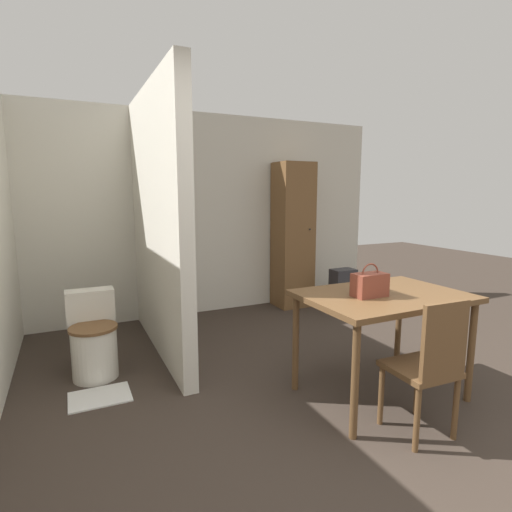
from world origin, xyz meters
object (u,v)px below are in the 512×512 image
(wooden_chair, at_px, (428,364))
(space_heater, at_px, (343,289))
(dining_table, at_px, (383,305))
(wooden_cabinet, at_px, (293,235))
(toilet, at_px, (94,340))
(handbag, at_px, (370,284))

(wooden_chair, height_order, space_heater, wooden_chair)
(dining_table, xyz_separation_m, wooden_chair, (-0.12, -0.54, -0.23))
(space_heater, bearing_deg, wooden_cabinet, 138.48)
(toilet, distance_m, handbag, 2.30)
(dining_table, bearing_deg, wooden_cabinet, 74.72)
(dining_table, height_order, wooden_chair, wooden_chair)
(toilet, height_order, handbag, handbag)
(dining_table, bearing_deg, toilet, 145.98)
(wooden_chair, relative_size, toilet, 1.30)
(dining_table, relative_size, handbag, 4.79)
(toilet, xyz_separation_m, handbag, (1.79, -1.32, 0.58))
(handbag, relative_size, space_heater, 0.46)
(toilet, height_order, space_heater, toilet)
(wooden_chair, relative_size, space_heater, 1.69)
(handbag, bearing_deg, space_heater, 56.41)
(wooden_chair, xyz_separation_m, toilet, (-1.82, 1.84, -0.18))
(space_heater, bearing_deg, dining_table, -120.70)
(dining_table, height_order, handbag, handbag)
(dining_table, relative_size, space_heater, 2.21)
(wooden_chair, distance_m, handbag, 0.66)
(toilet, bearing_deg, space_heater, 12.21)
(wooden_cabinet, xyz_separation_m, space_heater, (0.51, -0.45, -0.69))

